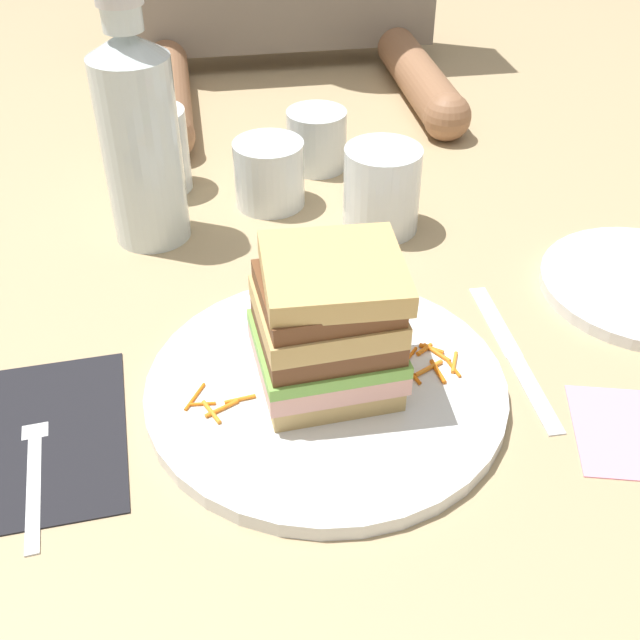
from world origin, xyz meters
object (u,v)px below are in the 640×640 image
empty_tumbler_0 (269,174)px  napkin_pink (636,432)px  juice_glass (381,193)px  water_bottle (140,136)px  sandwich (327,326)px  napkin_dark (35,438)px  main_plate (326,387)px  empty_tumbler_1 (156,150)px  knife (515,357)px  empty_tumbler_2 (317,140)px  fork (33,456)px

empty_tumbler_0 → napkin_pink: empty_tumbler_0 is taller
juice_glass → water_bottle: size_ratio=0.36×
sandwich → empty_tumbler_0: (-0.01, 0.33, -0.03)m
sandwich → napkin_dark: 0.24m
main_plate → empty_tumbler_1: (-0.13, 0.38, 0.04)m
knife → juice_glass: juice_glass is taller
main_plate → juice_glass: size_ratio=3.19×
empty_tumbler_2 → empty_tumbler_1: bearing=-173.1°
napkin_dark → empty_tumbler_0: 0.41m
fork → empty_tumbler_2: size_ratio=2.29×
main_plate → sandwich: 0.06m
napkin_dark → water_bottle: 0.33m
sandwich → water_bottle: (-0.14, 0.28, 0.04)m
napkin_dark → napkin_pink: size_ratio=1.78×
knife → empty_tumbler_0: bearing=120.0°
napkin_dark → fork: 0.02m
main_plate → fork: 0.23m
juice_glass → water_bottle: bearing=174.3°
juice_glass → fork: bearing=-139.0°
fork → juice_glass: size_ratio=1.81×
water_bottle → empty_tumbler_1: size_ratio=2.67×
main_plate → sandwich: bearing=8.5°
main_plate → empty_tumbler_0: (-0.01, 0.33, 0.03)m
knife → empty_tumbler_2: empty_tumbler_2 is taller
empty_tumbler_0 → fork: bearing=-121.3°
water_bottle → knife: bearing=-40.0°
main_plate → empty_tumbler_1: bearing=109.0°
napkin_pink → empty_tumbler_0: bearing=120.2°
water_bottle → napkin_dark: bearing=-107.3°
sandwich → fork: size_ratio=0.71×
napkin_dark → empty_tumbler_0: (0.22, 0.34, 0.04)m
knife → empty_tumbler_1: empty_tumbler_1 is taller
fork → napkin_pink: size_ratio=1.67×
main_plate → water_bottle: (-0.14, 0.28, 0.11)m
knife → water_bottle: 0.42m
juice_glass → napkin_pink: size_ratio=0.93×
water_bottle → empty_tumbler_0: bearing=20.3°
fork → main_plate: bearing=9.1°
juice_glass → napkin_pink: juice_glass is taller
fork → juice_glass: (0.33, 0.29, 0.04)m
knife → empty_tumbler_1: (-0.30, 0.37, 0.05)m
knife → empty_tumbler_2: 0.41m
empty_tumbler_2 → juice_glass: bearing=-73.9°
fork → empty_tumbler_0: (0.22, 0.36, 0.03)m
sandwich → water_bottle: 0.31m
napkin_dark → knife: (0.40, 0.03, 0.00)m
water_bottle → sandwich: bearing=-63.0°
napkin_dark → sandwich: bearing=3.6°
empty_tumbler_0 → napkin_pink: bearing=-59.8°
napkin_dark → fork: (0.00, -0.02, 0.00)m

